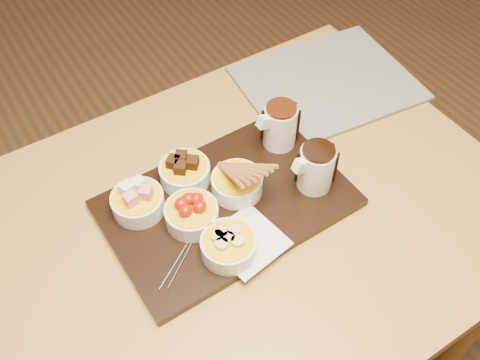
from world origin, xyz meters
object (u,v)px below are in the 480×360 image
pitcher_dark_chocolate (316,168)px  pitcher_milk_chocolate (280,126)px  bowl_strawberries (192,215)px  serving_board (227,203)px  newspaper (327,83)px  dining_table (215,256)px

pitcher_dark_chocolate → pitcher_milk_chocolate: size_ratio=1.00×
bowl_strawberries → pitcher_dark_chocolate: (0.25, -0.05, 0.03)m
serving_board → newspaper: serving_board is taller
dining_table → pitcher_milk_chocolate: (0.22, 0.10, 0.16)m
bowl_strawberries → pitcher_dark_chocolate: size_ratio=1.07×
pitcher_dark_chocolate → pitcher_milk_chocolate: (0.01, 0.13, 0.00)m
serving_board → bowl_strawberries: size_ratio=4.60×
dining_table → pitcher_dark_chocolate: (0.22, -0.03, 0.16)m
bowl_strawberries → pitcher_milk_chocolate: (0.25, 0.08, 0.03)m
bowl_strawberries → pitcher_milk_chocolate: bearing=17.3°
dining_table → serving_board: (0.05, 0.03, 0.11)m
dining_table → bowl_strawberries: bearing=139.8°
bowl_strawberries → pitcher_milk_chocolate: 0.27m
serving_board → newspaper: bearing=23.7°
bowl_strawberries → newspaper: size_ratio=0.26×
pitcher_dark_chocolate → pitcher_milk_chocolate: bearing=85.6°
bowl_strawberries → newspaper: bearing=21.5°
serving_board → pitcher_milk_chocolate: (0.17, 0.07, 0.06)m
pitcher_milk_chocolate → newspaper: 0.25m
pitcher_dark_chocolate → newspaper: bearing=45.6°
dining_table → newspaper: bearing=25.6°
pitcher_milk_chocolate → newspaper: size_ratio=0.24×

